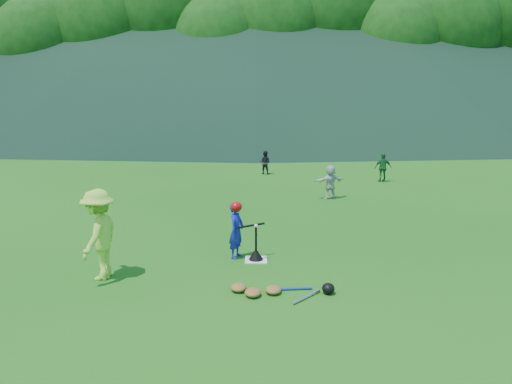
{
  "coord_description": "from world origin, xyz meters",
  "views": [
    {
      "loc": [
        0.0,
        -9.71,
        3.52
      ],
      "look_at": [
        0.0,
        2.5,
        0.9
      ],
      "focal_mm": 35.0,
      "sensor_mm": 36.0,
      "label": 1
    }
  ],
  "objects_px": {
    "adult_coach": "(99,234)",
    "home_plate": "(256,260)",
    "fielder_d": "(330,182)",
    "batter_child": "(236,230)",
    "equipment_pile": "(273,290)",
    "fielder_c": "(383,168)",
    "batting_tee": "(256,254)",
    "fielder_b": "(265,162)"
  },
  "relations": [
    {
      "from": "adult_coach",
      "to": "home_plate",
      "type": "bearing_deg",
      "value": 116.11
    },
    {
      "from": "fielder_d",
      "to": "batting_tee",
      "type": "relative_size",
      "value": 1.58
    },
    {
      "from": "home_plate",
      "to": "fielder_b",
      "type": "xyz_separation_m",
      "value": [
        0.36,
        10.17,
        0.46
      ]
    },
    {
      "from": "equipment_pile",
      "to": "batter_child",
      "type": "bearing_deg",
      "value": 110.94
    },
    {
      "from": "batting_tee",
      "to": "home_plate",
      "type": "bearing_deg",
      "value": 0.0
    },
    {
      "from": "fielder_d",
      "to": "equipment_pile",
      "type": "relative_size",
      "value": 0.6
    },
    {
      "from": "home_plate",
      "to": "equipment_pile",
      "type": "distance_m",
      "value": 1.69
    },
    {
      "from": "batter_child",
      "to": "equipment_pile",
      "type": "relative_size",
      "value": 0.65
    },
    {
      "from": "adult_coach",
      "to": "fielder_c",
      "type": "relative_size",
      "value": 1.58
    },
    {
      "from": "batter_child",
      "to": "equipment_pile",
      "type": "height_order",
      "value": "batter_child"
    },
    {
      "from": "adult_coach",
      "to": "batting_tee",
      "type": "xyz_separation_m",
      "value": [
        2.88,
        0.94,
        -0.71
      ]
    },
    {
      "from": "equipment_pile",
      "to": "batting_tee",
      "type": "bearing_deg",
      "value": 100.2
    },
    {
      "from": "fielder_c",
      "to": "batting_tee",
      "type": "height_order",
      "value": "fielder_c"
    },
    {
      "from": "batter_child",
      "to": "fielder_b",
      "type": "distance_m",
      "value": 10.02
    },
    {
      "from": "fielder_d",
      "to": "batting_tee",
      "type": "distance_m",
      "value": 6.18
    },
    {
      "from": "fielder_b",
      "to": "adult_coach",
      "type": "bearing_deg",
      "value": 93.58
    },
    {
      "from": "batter_child",
      "to": "fielder_c",
      "type": "distance_m",
      "value": 9.78
    },
    {
      "from": "home_plate",
      "to": "fielder_d",
      "type": "height_order",
      "value": "fielder_d"
    },
    {
      "from": "fielder_d",
      "to": "adult_coach",
      "type": "bearing_deg",
      "value": 31.08
    },
    {
      "from": "adult_coach",
      "to": "batting_tee",
      "type": "bearing_deg",
      "value": 116.11
    },
    {
      "from": "fielder_c",
      "to": "batting_tee",
      "type": "xyz_separation_m",
      "value": [
        -4.71,
        -8.52,
        -0.41
      ]
    },
    {
      "from": "adult_coach",
      "to": "equipment_pile",
      "type": "relative_size",
      "value": 0.94
    },
    {
      "from": "home_plate",
      "to": "fielder_c",
      "type": "relative_size",
      "value": 0.42
    },
    {
      "from": "fielder_b",
      "to": "fielder_c",
      "type": "distance_m",
      "value": 4.65
    },
    {
      "from": "batter_child",
      "to": "adult_coach",
      "type": "xyz_separation_m",
      "value": [
        -2.47,
        -1.13,
        0.26
      ]
    },
    {
      "from": "home_plate",
      "to": "fielder_b",
      "type": "distance_m",
      "value": 10.19
    },
    {
      "from": "adult_coach",
      "to": "fielder_d",
      "type": "bearing_deg",
      "value": 149.81
    },
    {
      "from": "fielder_c",
      "to": "fielder_d",
      "type": "relative_size",
      "value": 1.0
    },
    {
      "from": "home_plate",
      "to": "adult_coach",
      "type": "relative_size",
      "value": 0.27
    },
    {
      "from": "adult_coach",
      "to": "fielder_b",
      "type": "xyz_separation_m",
      "value": [
        3.24,
        11.12,
        -0.37
      ]
    },
    {
      "from": "batter_child",
      "to": "fielder_b",
      "type": "relative_size",
      "value": 1.24
    },
    {
      "from": "adult_coach",
      "to": "fielder_d",
      "type": "height_order",
      "value": "adult_coach"
    },
    {
      "from": "fielder_d",
      "to": "batter_child",
      "type": "bearing_deg",
      "value": 42.77
    },
    {
      "from": "adult_coach",
      "to": "equipment_pile",
      "type": "bearing_deg",
      "value": 85.25
    },
    {
      "from": "fielder_c",
      "to": "equipment_pile",
      "type": "distance_m",
      "value": 11.1
    },
    {
      "from": "batting_tee",
      "to": "equipment_pile",
      "type": "relative_size",
      "value": 0.38
    },
    {
      "from": "batter_child",
      "to": "batting_tee",
      "type": "relative_size",
      "value": 1.72
    },
    {
      "from": "batter_child",
      "to": "equipment_pile",
      "type": "xyz_separation_m",
      "value": [
        0.7,
        -1.84,
        -0.52
      ]
    },
    {
      "from": "home_plate",
      "to": "fielder_b",
      "type": "bearing_deg",
      "value": 87.98
    },
    {
      "from": "fielder_c",
      "to": "batter_child",
      "type": "bearing_deg",
      "value": 54.22
    },
    {
      "from": "home_plate",
      "to": "fielder_d",
      "type": "distance_m",
      "value": 6.19
    },
    {
      "from": "batter_child",
      "to": "adult_coach",
      "type": "distance_m",
      "value": 2.73
    }
  ]
}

